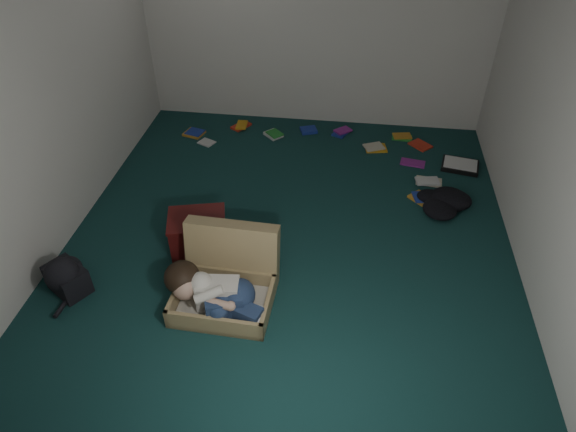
# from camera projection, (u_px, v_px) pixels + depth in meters

# --- Properties ---
(floor) EXTENTS (4.50, 4.50, 0.00)m
(floor) POSITION_uv_depth(u_px,v_px,m) (290.00, 235.00, 4.75)
(floor) COLOR #123534
(floor) RESTS_ON ground
(wall_back) EXTENTS (4.50, 0.00, 4.50)m
(wall_back) POSITION_uv_depth(u_px,v_px,m) (317.00, 15.00, 5.67)
(wall_back) COLOR white
(wall_back) RESTS_ON ground
(wall_front) EXTENTS (4.50, 0.00, 4.50)m
(wall_front) POSITION_uv_depth(u_px,v_px,m) (223.00, 347.00, 2.19)
(wall_front) COLOR white
(wall_front) RESTS_ON ground
(wall_left) EXTENTS (0.00, 4.50, 4.50)m
(wall_left) POSITION_uv_depth(u_px,v_px,m) (45.00, 92.00, 4.14)
(wall_left) COLOR white
(wall_left) RESTS_ON ground
(wall_right) EXTENTS (0.00, 4.50, 4.50)m
(wall_right) POSITION_uv_depth(u_px,v_px,m) (563.00, 124.00, 3.73)
(wall_right) COLOR white
(wall_right) RESTS_ON ground
(suitcase) EXTENTS (0.79, 0.77, 0.56)m
(suitcase) POSITION_uv_depth(u_px,v_px,m) (227.00, 279.00, 4.08)
(suitcase) COLOR tan
(suitcase) RESTS_ON floor
(person) EXTENTS (0.82, 0.42, 0.35)m
(person) POSITION_uv_depth(u_px,v_px,m) (213.00, 292.00, 3.91)
(person) COLOR silver
(person) RESTS_ON suitcase
(maroon_bin) EXTENTS (0.57, 0.50, 0.34)m
(maroon_bin) POSITION_uv_depth(u_px,v_px,m) (198.00, 233.00, 4.52)
(maroon_bin) COLOR #460F0E
(maroon_bin) RESTS_ON floor
(backpack) EXTENTS (0.54, 0.51, 0.25)m
(backpack) POSITION_uv_depth(u_px,v_px,m) (67.00, 278.00, 4.14)
(backpack) COLOR black
(backpack) RESTS_ON floor
(clothing_pile) EXTENTS (0.52, 0.45, 0.15)m
(clothing_pile) POSITION_uv_depth(u_px,v_px,m) (444.00, 201.00, 5.04)
(clothing_pile) COLOR black
(clothing_pile) RESTS_ON floor
(paper_tray) EXTENTS (0.44, 0.36, 0.05)m
(paper_tray) POSITION_uv_depth(u_px,v_px,m) (460.00, 165.00, 5.62)
(paper_tray) COLOR black
(paper_tray) RESTS_ON floor
(book_scatter) EXTENTS (2.94, 1.47, 0.02)m
(book_scatter) POSITION_uv_depth(u_px,v_px,m) (332.00, 147.00, 5.96)
(book_scatter) COLOR orange
(book_scatter) RESTS_ON floor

